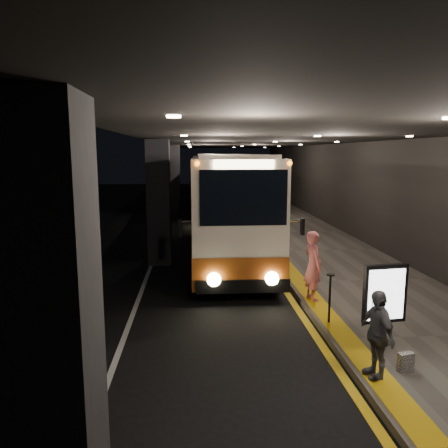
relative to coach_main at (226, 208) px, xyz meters
name	(u,v)px	position (x,y,z in m)	size (l,w,h in m)	color
ground	(205,298)	(-0.97, -5.26, -1.82)	(90.00, 90.00, 0.00)	black
lane_line_white	(154,257)	(-2.77, -0.26, -1.81)	(0.12, 50.00, 0.01)	silver
kerb_stripe_yellow	(261,255)	(1.38, -0.26, -1.81)	(0.18, 50.00, 0.01)	gold
sidewalk	(322,252)	(3.78, -0.26, -1.74)	(4.50, 50.00, 0.15)	#514C44
tactile_strip	(274,251)	(1.88, -0.26, -1.66)	(0.50, 50.00, 0.01)	gold
terminal_wall	(381,177)	(6.03, -0.26, 1.18)	(0.10, 50.00, 6.00)	black
support_columns	(159,203)	(-2.47, -1.26, 0.38)	(0.80, 24.80, 4.40)	black
canopy	(267,135)	(1.53, -0.26, 2.78)	(9.00, 50.00, 0.40)	black
coach_main	(226,208)	(0.00, 0.00, 0.00)	(2.62, 12.20, 3.79)	#F0E0C8
coach_second	(211,186)	(-0.05, 13.10, -0.13)	(2.76, 11.26, 3.51)	#F0E0C8
passenger_boarding	(313,266)	(1.83, -5.95, -0.76)	(0.66, 0.43, 1.81)	#D76564
passenger_waiting_grey	(377,334)	(1.83, -9.96, -0.90)	(0.90, 0.46, 1.53)	#54545A
bag_polka	(406,362)	(2.43, -9.83, -1.50)	(0.28, 0.12, 0.34)	black
info_sign	(385,296)	(2.24, -9.29, -0.46)	(0.85, 0.23, 1.79)	black
stanchion_post	(330,299)	(1.78, -7.55, -1.11)	(0.05, 0.05, 1.12)	black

